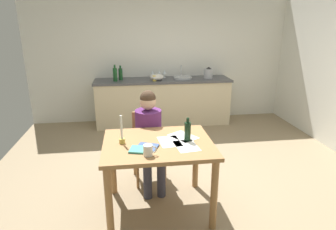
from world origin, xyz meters
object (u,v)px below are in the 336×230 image
(coffee_mug, at_px, (148,150))
(wine_glass_near_sink, at_px, (165,72))
(candlestick, at_px, (122,136))
(wine_glass_by_kettle, at_px, (159,72))
(stovetop_kettle, at_px, (208,73))
(mixing_bowl, at_px, (157,77))
(teacup_on_counter, at_px, (155,78))
(wine_glass_back_left, at_px, (153,73))
(book_magazine, at_px, (147,147))
(bottle_vinegar, at_px, (121,74))
(book_cookery, at_px, (137,149))
(dining_table, at_px, (158,154))
(wine_bottle_on_table, at_px, (188,131))
(chair_at_table, at_px, (148,143))
(bottle_oil, at_px, (115,74))
(person_seated, at_px, (149,133))
(sink_unit, at_px, (183,77))

(coffee_mug, distance_m, wine_glass_near_sink, 3.29)
(candlestick, xyz_separation_m, wine_glass_by_kettle, (0.70, 2.92, 0.13))
(wine_glass_by_kettle, bearing_deg, stovetop_kettle, -8.86)
(wine_glass_near_sink, bearing_deg, mixing_bowl, -128.63)
(coffee_mug, relative_size, wine_glass_by_kettle, 0.82)
(wine_glass_near_sink, xyz_separation_m, teacup_on_counter, (-0.22, -0.30, -0.06))
(wine_glass_back_left, bearing_deg, book_magazine, -95.99)
(bottle_vinegar, bearing_deg, teacup_on_counter, -17.20)
(book_magazine, bearing_deg, wine_glass_back_left, 106.91)
(coffee_mug, xyz_separation_m, mixing_bowl, (0.38, 3.01, 0.12))
(bottle_vinegar, bearing_deg, book_cookery, -86.14)
(dining_table, relative_size, wine_glass_by_kettle, 7.24)
(mixing_bowl, bearing_deg, wine_bottle_on_table, -89.02)
(wine_bottle_on_table, bearing_deg, bottle_vinegar, 104.33)
(dining_table, bearing_deg, stovetop_kettle, 65.13)
(chair_at_table, bearing_deg, book_magazine, -94.20)
(book_cookery, relative_size, stovetop_kettle, 0.74)
(bottle_vinegar, xyz_separation_m, wine_glass_back_left, (0.62, 0.10, -0.01))
(bottle_oil, relative_size, bottle_vinegar, 1.13)
(coffee_mug, xyz_separation_m, stovetop_kettle, (1.42, 3.09, 0.16))
(wine_glass_near_sink, bearing_deg, bottle_oil, -166.59)
(chair_at_table, distance_m, bottle_vinegar, 2.25)
(book_magazine, xyz_separation_m, bottle_oil, (-0.40, 2.84, 0.23))
(person_seated, relative_size, coffee_mug, 9.42)
(coffee_mug, xyz_separation_m, candlestick, (-0.24, 0.32, 0.03))
(book_cookery, height_order, bottle_oil, bottle_oil)
(stovetop_kettle, xyz_separation_m, wine_glass_back_left, (-1.09, 0.15, 0.01))
(dining_table, distance_m, stovetop_kettle, 3.10)
(chair_at_table, xyz_separation_m, wine_glass_near_sink, (0.50, 2.26, 0.51))
(person_seated, bearing_deg, wine_glass_by_kettle, 80.94)
(wine_bottle_on_table, relative_size, teacup_on_counter, 2.19)
(dining_table, bearing_deg, wine_bottle_on_table, 0.57)
(bottle_oil, distance_m, teacup_on_counter, 0.74)
(chair_at_table, xyz_separation_m, mixing_bowl, (0.32, 2.03, 0.47))
(candlestick, bearing_deg, teacup_on_counter, 77.51)
(dining_table, relative_size, book_cookery, 6.87)
(bottle_oil, bearing_deg, wine_glass_near_sink, 13.41)
(coffee_mug, height_order, teacup_on_counter, teacup_on_counter)
(coffee_mug, height_order, wine_glass_back_left, wine_glass_back_left)
(coffee_mug, distance_m, book_cookery, 0.16)
(stovetop_kettle, bearing_deg, wine_bottle_on_table, -109.51)
(coffee_mug, xyz_separation_m, bottle_oil, (-0.40, 3.01, 0.19))
(bottle_oil, xyz_separation_m, teacup_on_counter, (0.74, -0.07, -0.08))
(wine_glass_back_left, height_order, teacup_on_counter, wine_glass_back_left)
(mixing_bowl, xyz_separation_m, stovetop_kettle, (1.04, 0.08, 0.04))
(coffee_mug, relative_size, bottle_oil, 0.41)
(dining_table, bearing_deg, book_cookery, -142.45)
(coffee_mug, bearing_deg, wine_glass_back_left, 84.32)
(stovetop_kettle, relative_size, wine_glass_near_sink, 1.43)
(sink_unit, height_order, bottle_oil, bottle_oil)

